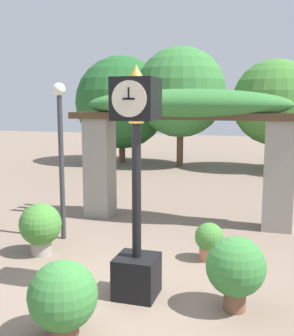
{
  "coord_description": "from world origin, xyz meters",
  "views": [
    {
      "loc": [
        1.93,
        -5.28,
        2.74
      ],
      "look_at": [
        0.16,
        0.62,
        1.78
      ],
      "focal_mm": 45.0,
      "sensor_mm": 36.0,
      "label": 1
    }
  ],
  "objects_px": {
    "potted_plant_near_left": "(236,268)",
    "potted_plant_near_right": "(209,240)",
    "potted_plant_far_right": "(63,297)",
    "lamp_post": "(61,141)",
    "potted_plant_far_left": "(40,226)",
    "pedestal_clock": "(137,191)"
  },
  "relations": [
    {
      "from": "pedestal_clock",
      "to": "potted_plant_near_left",
      "type": "relative_size",
      "value": 3.21
    },
    {
      "from": "potted_plant_near_left",
      "to": "potted_plant_near_right",
      "type": "height_order",
      "value": "potted_plant_near_left"
    },
    {
      "from": "pedestal_clock",
      "to": "potted_plant_near_right",
      "type": "bearing_deg",
      "value": 65.09
    },
    {
      "from": "pedestal_clock",
      "to": "potted_plant_near_right",
      "type": "xyz_separation_m",
      "value": [
        0.78,
        1.68,
        -1.17
      ]
    },
    {
      "from": "potted_plant_near_left",
      "to": "potted_plant_far_right",
      "type": "relative_size",
      "value": 1.09
    },
    {
      "from": "potted_plant_near_right",
      "to": "potted_plant_far_left",
      "type": "bearing_deg",
      "value": -168.64
    },
    {
      "from": "pedestal_clock",
      "to": "potted_plant_near_right",
      "type": "distance_m",
      "value": 2.19
    },
    {
      "from": "potted_plant_far_right",
      "to": "lamp_post",
      "type": "relative_size",
      "value": 0.3
    },
    {
      "from": "potted_plant_near_left",
      "to": "potted_plant_far_left",
      "type": "xyz_separation_m",
      "value": [
        -3.57,
        1.11,
        -0.06
      ]
    },
    {
      "from": "potted_plant_near_right",
      "to": "lamp_post",
      "type": "distance_m",
      "value": 3.43
    },
    {
      "from": "potted_plant_far_left",
      "to": "potted_plant_far_right",
      "type": "xyz_separation_m",
      "value": [
        1.69,
        -2.34,
        -0.04
      ]
    },
    {
      "from": "potted_plant_near_left",
      "to": "potted_plant_far_right",
      "type": "xyz_separation_m",
      "value": [
        -1.88,
        -1.23,
        -0.09
      ]
    },
    {
      "from": "pedestal_clock",
      "to": "potted_plant_near_left",
      "type": "height_order",
      "value": "pedestal_clock"
    },
    {
      "from": "potted_plant_near_left",
      "to": "potted_plant_near_right",
      "type": "bearing_deg",
      "value": 109.37
    },
    {
      "from": "pedestal_clock",
      "to": "lamp_post",
      "type": "bearing_deg",
      "value": 137.97
    },
    {
      "from": "potted_plant_near_right",
      "to": "lamp_post",
      "type": "xyz_separation_m",
      "value": [
        -3.01,
        0.33,
        1.62
      ]
    },
    {
      "from": "potted_plant_far_left",
      "to": "potted_plant_far_right",
      "type": "relative_size",
      "value": 1.02
    },
    {
      "from": "potted_plant_far_left",
      "to": "potted_plant_far_right",
      "type": "height_order",
      "value": "potted_plant_far_left"
    },
    {
      "from": "potted_plant_near_right",
      "to": "potted_plant_far_left",
      "type": "height_order",
      "value": "potted_plant_far_left"
    },
    {
      "from": "pedestal_clock",
      "to": "lamp_post",
      "type": "distance_m",
      "value": 3.03
    },
    {
      "from": "potted_plant_far_left",
      "to": "potted_plant_near_right",
      "type": "bearing_deg",
      "value": 11.36
    },
    {
      "from": "pedestal_clock",
      "to": "potted_plant_far_right",
      "type": "distance_m",
      "value": 1.71
    }
  ]
}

